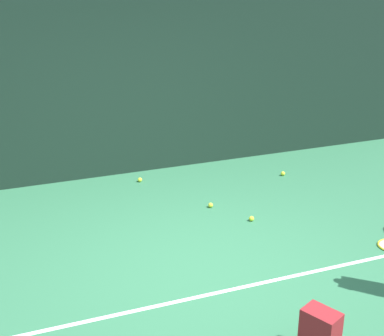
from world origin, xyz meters
TOP-DOWN VIEW (x-y plane):
  - ground_plane at (0.00, 0.00)m, footprint 12.00×12.00m
  - back_fence at (0.00, 3.00)m, footprint 10.00×0.10m
  - court_line at (0.00, -0.51)m, footprint 9.00×0.05m
  - backpack at (0.38, -1.64)m, footprint 0.36×0.36m
  - tennis_ball_near_player at (0.96, 0.80)m, footprint 0.07×0.07m
  - tennis_ball_by_fence at (2.09, 2.02)m, footprint 0.07×0.07m
  - tennis_ball_mid_court at (0.62, 1.36)m, footprint 0.07×0.07m
  - tennis_ball_far_left at (-0.02, 2.55)m, footprint 0.07×0.07m

SIDE VIEW (x-z plane):
  - ground_plane at x=0.00m, z-range 0.00..0.00m
  - court_line at x=0.00m, z-range 0.00..0.00m
  - tennis_ball_near_player at x=0.96m, z-range 0.00..0.07m
  - tennis_ball_by_fence at x=2.09m, z-range 0.00..0.07m
  - tennis_ball_mid_court at x=0.62m, z-range 0.00..0.07m
  - tennis_ball_far_left at x=-0.02m, z-range 0.00..0.07m
  - backpack at x=0.38m, z-range -0.01..0.43m
  - back_fence at x=0.00m, z-range 0.00..2.95m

